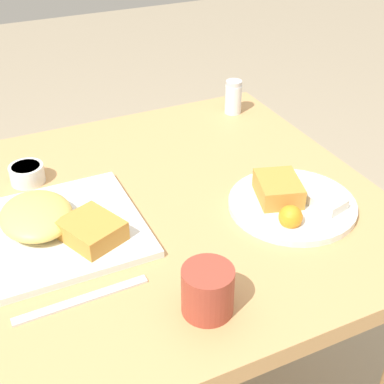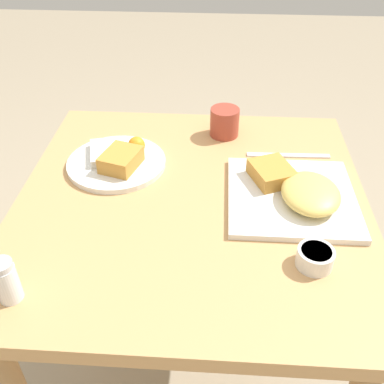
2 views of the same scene
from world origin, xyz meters
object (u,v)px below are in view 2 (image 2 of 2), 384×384
at_px(plate_oval_far, 118,160).
at_px(sauce_ramekin, 315,257).
at_px(plate_square_near, 296,192).
at_px(coffee_mug, 225,122).
at_px(butter_knife, 288,155).
at_px(salt_shaker, 7,283).

xyz_separation_m(plate_oval_far, sauce_ramekin, (-0.31, -0.44, 0.00)).
height_order(plate_square_near, plate_oval_far, plate_square_near).
distance_m(plate_oval_far, coffee_mug, 0.32).
xyz_separation_m(plate_square_near, coffee_mug, (0.28, 0.16, 0.02)).
relative_size(plate_oval_far, butter_knife, 1.15).
xyz_separation_m(salt_shaker, coffee_mug, (0.60, -0.37, 0.00)).
xyz_separation_m(sauce_ramekin, coffee_mug, (0.48, 0.18, 0.02)).
distance_m(plate_square_near, coffee_mug, 0.33).
height_order(plate_square_near, sauce_ramekin, plate_square_near).
relative_size(plate_square_near, salt_shaker, 3.29).
bearing_deg(plate_oval_far, plate_square_near, -104.56).
xyz_separation_m(plate_oval_far, butter_knife, (0.07, -0.43, -0.01)).
bearing_deg(sauce_ramekin, coffee_mug, 19.99).
xyz_separation_m(plate_oval_far, coffee_mug, (0.17, -0.26, 0.02)).
bearing_deg(plate_square_near, butter_knife, -1.49).
bearing_deg(plate_oval_far, butter_knife, -80.58).
height_order(plate_oval_far, salt_shaker, salt_shaker).
bearing_deg(sauce_ramekin, salt_shaker, 101.73).
distance_m(plate_oval_far, butter_knife, 0.44).
xyz_separation_m(salt_shaker, butter_knife, (0.50, -0.54, -0.04)).
distance_m(salt_shaker, butter_knife, 0.73).
relative_size(plate_square_near, sauce_ramekin, 4.04).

